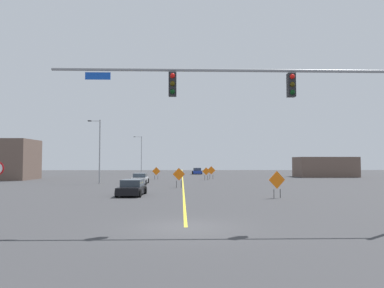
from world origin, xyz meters
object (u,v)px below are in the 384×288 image
(street_lamp_far_right, at_px, (99,148))
(construction_sign_median_near, at_px, (156,172))
(car_black_far, at_px, (132,188))
(construction_sign_left_lane, at_px, (179,175))
(construction_sign_right_lane, at_px, (206,172))
(traffic_signal_assembly, at_px, (289,98))
(construction_sign_median_far, at_px, (211,171))
(construction_sign_right_shoulder, at_px, (277,181))
(car_silver_mid, at_px, (140,179))
(street_lamp_far_left, at_px, (141,153))
(car_blue_distant, at_px, (197,171))

(street_lamp_far_right, distance_m, construction_sign_median_near, 12.28)
(street_lamp_far_right, distance_m, car_black_far, 17.95)
(construction_sign_median_near, height_order, car_black_far, construction_sign_median_near)
(construction_sign_left_lane, relative_size, construction_sign_right_lane, 1.11)
(traffic_signal_assembly, xyz_separation_m, construction_sign_median_far, (0.03, 41.81, -4.34))
(street_lamp_far_right, distance_m, construction_sign_median_far, 19.22)
(construction_sign_right_shoulder, distance_m, car_silver_mid, 21.79)
(construction_sign_right_shoulder, bearing_deg, car_black_far, 167.66)
(street_lamp_far_left, relative_size, car_blue_distant, 2.22)
(traffic_signal_assembly, xyz_separation_m, street_lamp_far_left, (-15.04, 75.37, -0.60))
(construction_sign_median_far, bearing_deg, car_silver_mid, -129.69)
(traffic_signal_assembly, relative_size, car_silver_mid, 3.74)
(construction_sign_left_lane, height_order, construction_sign_right_shoulder, construction_sign_left_lane)
(street_lamp_far_right, bearing_deg, street_lamp_far_left, 89.54)
(construction_sign_right_lane, bearing_deg, car_black_far, -108.23)
(construction_sign_right_lane, distance_m, construction_sign_median_near, 7.95)
(construction_sign_right_shoulder, height_order, car_black_far, construction_sign_right_shoulder)
(car_blue_distant, bearing_deg, car_black_far, -98.83)
(construction_sign_right_lane, distance_m, construction_sign_right_shoulder, 26.66)
(construction_sign_left_lane, bearing_deg, traffic_signal_assembly, -77.80)
(traffic_signal_assembly, distance_m, car_black_far, 17.77)
(street_lamp_far_left, distance_m, street_lamp_far_right, 44.56)
(construction_sign_right_shoulder, xyz_separation_m, car_silver_mid, (-12.61, 17.75, -0.68))
(construction_sign_right_lane, xyz_separation_m, construction_sign_median_far, (1.06, 3.39, 0.08))
(street_lamp_far_left, relative_size, construction_sign_right_lane, 4.77)
(car_silver_mid, bearing_deg, construction_sign_median_near, 83.27)
(traffic_signal_assembly, height_order, construction_sign_left_lane, traffic_signal_assembly)
(traffic_signal_assembly, bearing_deg, street_lamp_far_right, 116.55)
(street_lamp_far_left, xyz_separation_m, construction_sign_right_lane, (14.02, -36.94, -3.81))
(street_lamp_far_left, xyz_separation_m, street_lamp_far_right, (-0.36, -44.55, -0.53))
(construction_sign_median_far, height_order, car_blue_distant, construction_sign_median_far)
(construction_sign_median_far, height_order, construction_sign_median_near, construction_sign_median_far)
(street_lamp_far_left, relative_size, construction_sign_median_near, 4.74)
(construction_sign_left_lane, relative_size, car_silver_mid, 0.50)
(traffic_signal_assembly, height_order, construction_sign_median_near, traffic_signal_assembly)
(construction_sign_left_lane, bearing_deg, construction_sign_right_lane, 75.19)
(construction_sign_median_near, distance_m, car_black_far, 26.02)
(construction_sign_left_lane, height_order, car_black_far, construction_sign_left_lane)
(street_lamp_far_right, relative_size, construction_sign_left_lane, 3.86)
(car_silver_mid, xyz_separation_m, car_blue_distant, (8.63, 33.42, -0.01))
(car_black_far, bearing_deg, street_lamp_far_left, 95.78)
(street_lamp_far_left, distance_m, construction_sign_left_lane, 53.18)
(construction_sign_median_far, relative_size, construction_sign_right_shoulder, 0.98)
(construction_sign_left_lane, relative_size, construction_sign_right_shoulder, 1.02)
(car_black_far, bearing_deg, construction_sign_left_lane, 66.15)
(construction_sign_right_lane, xyz_separation_m, construction_sign_median_near, (-7.66, 2.13, -0.01))
(construction_sign_median_far, xyz_separation_m, car_black_far, (-8.92, -27.27, -0.68))
(street_lamp_far_right, relative_size, construction_sign_right_shoulder, 3.92)
(street_lamp_far_right, bearing_deg, construction_sign_right_shoulder, -46.15)
(construction_sign_left_lane, distance_m, car_silver_mid, 8.19)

